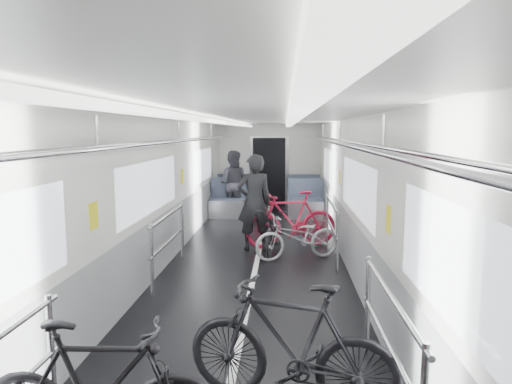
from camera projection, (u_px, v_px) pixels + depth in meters
The scene contains 7 objects.
car_shell at pixel (259, 191), 8.29m from camera, with size 3.02×14.01×2.41m.
bike_right_near at pixel (290, 345), 3.61m from camera, with size 0.49×1.74×1.05m, color black.
bike_right_mid at pixel (298, 237), 7.82m from camera, with size 0.53×1.51×0.79m, color #9A9A9E.
bike_right_far at pixel (291, 220), 8.63m from camera, with size 0.51×1.79×1.08m, color #B71634.
bike_aisle at pixel (274, 229), 8.38m from camera, with size 0.55×1.57×0.83m, color black.
person_standing at pixel (254, 202), 8.44m from camera, with size 0.65×0.43×1.78m, color black.
person_seated at pixel (233, 183), 11.85m from camera, with size 0.83×0.64×1.70m, color #2F2E36.
Camera 1 is at (0.46, -6.43, 2.20)m, focal length 32.00 mm.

